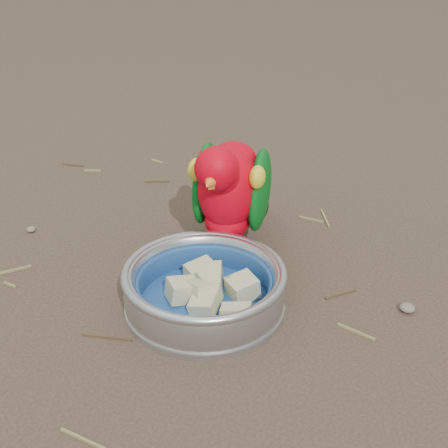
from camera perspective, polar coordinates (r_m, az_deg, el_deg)
The scene contains 6 objects.
ground at distance 0.90m, azimuth -9.75°, elevation -7.44°, with size 60.00×60.00×0.00m, color #46352A.
food_bowl at distance 0.89m, azimuth -1.62°, elevation -6.75°, with size 0.21×0.21×0.02m, color #B2B2BA.
bowl_wall at distance 0.88m, azimuth -1.64°, elevation -5.15°, with size 0.21×0.21×0.04m, color #B2B2BA, non-canonical shape.
fruit_wedges at distance 0.88m, azimuth -1.64°, elevation -5.53°, with size 0.12×0.12×0.03m, color #C8C08E, non-canonical shape.
lory_parrot at distance 0.97m, azimuth 0.40°, elevation 2.13°, with size 0.11×0.23×0.19m, color red, non-canonical shape.
ground_debris at distance 0.95m, azimuth -8.95°, elevation -5.15°, with size 0.90×0.80×0.01m, color olive, non-canonical shape.
Camera 1 is at (0.46, -0.57, 0.53)m, focal length 55.00 mm.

